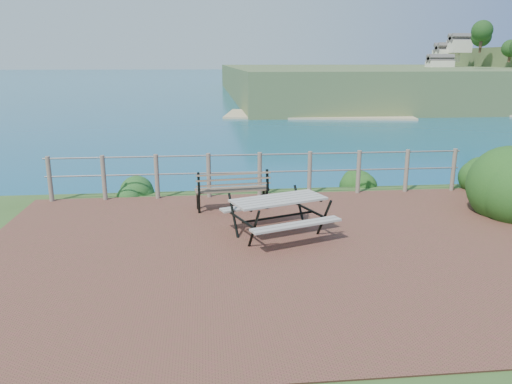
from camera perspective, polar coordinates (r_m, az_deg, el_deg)
ground at (r=8.27m, az=2.98°, el=-6.63°), size 10.00×7.00×0.12m
ocean at (r=207.63m, az=-5.71°, el=14.00°), size 1200.00×1200.00×0.00m
safety_railing at (r=11.29m, az=0.43°, el=2.32°), size 9.40×0.10×1.00m
picnic_table at (r=8.72m, az=2.58°, el=-2.42°), size 1.75×1.34×0.68m
park_bench at (r=10.27m, az=-2.77°, el=0.99°), size 1.55×0.54×0.85m
shrub_right_edge at (r=13.03m, az=24.52°, el=0.07°), size 1.12×1.12×1.60m
shrub_lip_west at (r=11.86m, az=-13.58°, el=-0.34°), size 0.86×0.86×0.64m
shrub_lip_east at (r=12.80m, az=11.16°, el=0.91°), size 0.78×0.78×0.53m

